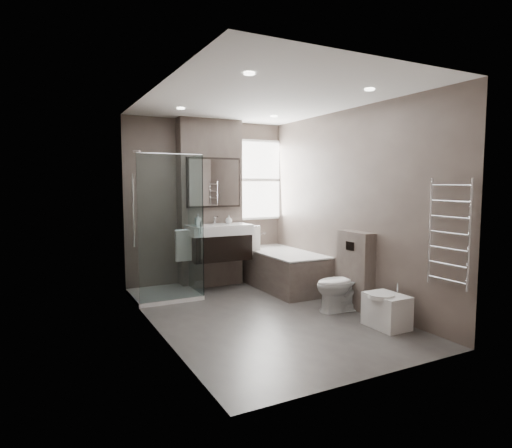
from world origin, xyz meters
TOP-DOWN VIEW (x-y plane):
  - room at (0.00, 0.00)m, footprint 2.70×3.90m
  - vanity_pier at (0.00, 1.77)m, footprint 1.00×0.25m
  - vanity at (0.00, 1.43)m, footprint 0.95×0.47m
  - mirror_cabinet at (0.00, 1.61)m, footprint 0.86×0.08m
  - towel_left at (-0.56, 1.40)m, footprint 0.24×0.06m
  - towel_right at (0.56, 1.40)m, footprint 0.24×0.06m
  - shower_enclosure at (-0.75, 1.35)m, footprint 0.90×0.90m
  - bathtub at (0.92, 1.10)m, footprint 0.75×1.60m
  - window at (0.90, 1.88)m, footprint 0.98×0.06m
  - toilet at (0.97, -0.27)m, footprint 0.70×0.43m
  - cistern_box at (1.21, -0.25)m, footprint 0.19×0.55m
  - bidet at (1.01, -1.01)m, footprint 0.41×0.47m
  - towel_radiator at (1.25, -1.60)m, footprint 0.03×0.49m
  - soap_bottle_a at (-0.31, 1.45)m, footprint 0.08×0.08m
  - soap_bottle_b at (0.21, 1.54)m, footprint 0.10×0.10m

SIDE VIEW (x-z plane):
  - bidet at x=1.01m, z-range -0.05..0.45m
  - bathtub at x=0.92m, z-range 0.03..0.60m
  - toilet at x=0.97m, z-range 0.00..0.68m
  - shower_enclosure at x=-0.75m, z-range -0.51..1.49m
  - cistern_box at x=1.21m, z-range 0.00..1.00m
  - towel_left at x=-0.56m, z-range 0.50..0.94m
  - towel_right at x=0.56m, z-range 0.50..0.94m
  - vanity at x=0.00m, z-range 0.41..1.07m
  - soap_bottle_b at x=0.21m, z-range 1.00..1.13m
  - soap_bottle_a at x=-0.31m, z-range 1.00..1.17m
  - towel_radiator at x=1.25m, z-range 0.57..1.67m
  - room at x=0.00m, z-range -0.05..2.65m
  - vanity_pier at x=0.00m, z-range 0.00..2.60m
  - mirror_cabinet at x=0.00m, z-range 1.25..2.01m
  - window at x=0.90m, z-range 1.01..2.34m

